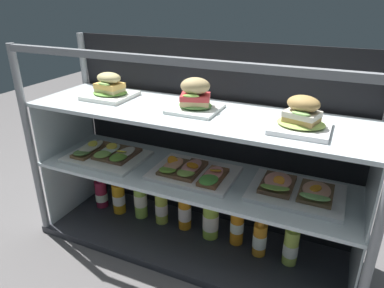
# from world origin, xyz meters

# --- Properties ---
(ground_plane) EXTENTS (6.00, 6.00, 0.02)m
(ground_plane) POSITION_xyz_m (0.00, 0.00, -0.01)
(ground_plane) COLOR #5B5858
(ground_plane) RESTS_ON ground
(case_base_deck) EXTENTS (1.37, 0.42, 0.03)m
(case_base_deck) POSITION_xyz_m (0.00, 0.00, 0.02)
(case_base_deck) COLOR #2D2F35
(case_base_deck) RESTS_ON ground
(case_frame) EXTENTS (1.37, 0.42, 0.87)m
(case_frame) POSITION_xyz_m (0.00, 0.13, 0.47)
(case_frame) COLOR gray
(case_frame) RESTS_ON ground
(riser_lower_tier) EXTENTS (1.31, 0.36, 0.32)m
(riser_lower_tier) POSITION_xyz_m (0.00, 0.00, 0.19)
(riser_lower_tier) COLOR silver
(riser_lower_tier) RESTS_ON case_base_deck
(shelf_lower_glass) EXTENTS (1.33, 0.37, 0.02)m
(shelf_lower_glass) POSITION_xyz_m (0.00, 0.00, 0.36)
(shelf_lower_glass) COLOR silver
(shelf_lower_glass) RESTS_ON riser_lower_tier
(riser_upper_tier) EXTENTS (1.31, 0.36, 0.26)m
(riser_upper_tier) POSITION_xyz_m (0.00, 0.00, 0.49)
(riser_upper_tier) COLOR silver
(riser_upper_tier) RESTS_ON shelf_lower_glass
(shelf_upper_glass) EXTENTS (1.33, 0.37, 0.02)m
(shelf_upper_glass) POSITION_xyz_m (0.00, 0.00, 0.63)
(shelf_upper_glass) COLOR silver
(shelf_upper_glass) RESTS_ON riser_upper_tier
(plated_roll_sandwich_mid_left) EXTENTS (0.19, 0.19, 0.11)m
(plated_roll_sandwich_mid_left) POSITION_xyz_m (-0.39, 0.02, 0.67)
(plated_roll_sandwich_mid_left) COLOR white
(plated_roll_sandwich_mid_left) RESTS_ON shelf_upper_glass
(plated_roll_sandwich_near_left_corner) EXTENTS (0.18, 0.18, 0.13)m
(plated_roll_sandwich_near_left_corner) POSITION_xyz_m (0.01, 0.01, 0.69)
(plated_roll_sandwich_near_left_corner) COLOR white
(plated_roll_sandwich_near_left_corner) RESTS_ON shelf_upper_glass
(plated_roll_sandwich_near_right_corner) EXTENTS (0.19, 0.19, 0.12)m
(plated_roll_sandwich_near_right_corner) POSITION_xyz_m (0.40, -0.03, 0.68)
(plated_roll_sandwich_near_right_corner) COLOR white
(plated_roll_sandwich_near_right_corner) RESTS_ON shelf_upper_glass
(open_sandwich_tray_near_left_corner) EXTENTS (0.34, 0.25, 0.06)m
(open_sandwich_tray_near_left_corner) POSITION_xyz_m (-0.42, -0.02, 0.38)
(open_sandwich_tray_near_left_corner) COLOR white
(open_sandwich_tray_near_left_corner) RESTS_ON shelf_lower_glass
(open_sandwich_tray_right_of_center) EXTENTS (0.34, 0.25, 0.06)m
(open_sandwich_tray_right_of_center) POSITION_xyz_m (0.01, -0.01, 0.38)
(open_sandwich_tray_right_of_center) COLOR white
(open_sandwich_tray_right_of_center) RESTS_ON shelf_lower_glass
(open_sandwich_tray_far_left) EXTENTS (0.34, 0.25, 0.06)m
(open_sandwich_tray_far_left) POSITION_xyz_m (0.41, 0.01, 0.38)
(open_sandwich_tray_far_left) COLOR white
(open_sandwich_tray_far_left) RESTS_ON shelf_lower_glass
(juice_bottle_front_middle) EXTENTS (0.06, 0.06, 0.19)m
(juice_bottle_front_middle) POSITION_xyz_m (-0.53, 0.05, 0.11)
(juice_bottle_front_middle) COLOR maroon
(juice_bottle_front_middle) RESTS_ON case_base_deck
(juice_bottle_back_left) EXTENTS (0.06, 0.06, 0.21)m
(juice_bottle_back_left) POSITION_xyz_m (-0.42, 0.05, 0.12)
(juice_bottle_back_left) COLOR orange
(juice_bottle_back_left) RESTS_ON case_base_deck
(juice_bottle_front_second) EXTENTS (0.06, 0.06, 0.22)m
(juice_bottle_front_second) POSITION_xyz_m (-0.30, 0.06, 0.13)
(juice_bottle_front_second) COLOR #B1D951
(juice_bottle_front_second) RESTS_ON case_base_deck
(juice_bottle_back_center) EXTENTS (0.06, 0.06, 0.21)m
(juice_bottle_back_center) POSITION_xyz_m (-0.19, 0.06, 0.12)
(juice_bottle_back_center) COLOR #BFC747
(juice_bottle_back_center) RESTS_ON case_base_deck
(juice_bottle_near_post) EXTENTS (0.06, 0.06, 0.25)m
(juice_bottle_near_post) POSITION_xyz_m (-0.07, 0.07, 0.13)
(juice_bottle_near_post) COLOR orange
(juice_bottle_near_post) RESTS_ON case_base_deck
(juice_bottle_tucked_behind) EXTENTS (0.07, 0.07, 0.25)m
(juice_bottle_tucked_behind) POSITION_xyz_m (0.07, 0.06, 0.13)
(juice_bottle_tucked_behind) COLOR #B6D949
(juice_bottle_tucked_behind) RESTS_ON case_base_deck
(juice_bottle_front_fourth) EXTENTS (0.06, 0.06, 0.23)m
(juice_bottle_front_fourth) POSITION_xyz_m (0.19, 0.06, 0.12)
(juice_bottle_front_fourth) COLOR orange
(juice_bottle_front_fourth) RESTS_ON case_base_deck
(juice_bottle_front_right_end) EXTENTS (0.06, 0.06, 0.20)m
(juice_bottle_front_right_end) POSITION_xyz_m (0.29, 0.03, 0.11)
(juice_bottle_front_right_end) COLOR orange
(juice_bottle_front_right_end) RESTS_ON case_base_deck
(juice_bottle_back_right) EXTENTS (0.06, 0.06, 0.21)m
(juice_bottle_back_right) POSITION_xyz_m (0.42, 0.03, 0.12)
(juice_bottle_back_right) COLOR #BED455
(juice_bottle_back_right) RESTS_ON case_base_deck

